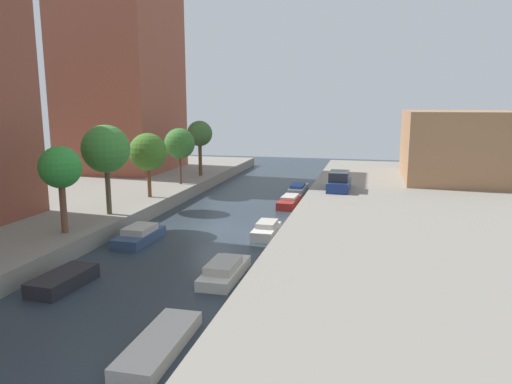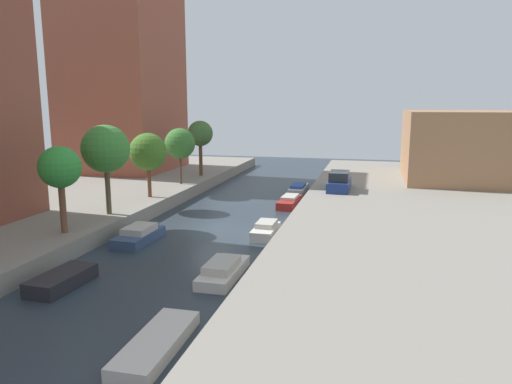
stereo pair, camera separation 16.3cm
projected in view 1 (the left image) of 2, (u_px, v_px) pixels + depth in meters
The scene contains 18 objects.
ground_plane at pixel (211, 230), 31.02m from camera, with size 84.00×84.00×0.00m, color #28333D.
quay_left at pixel (14, 210), 34.40m from camera, with size 20.00×64.00×1.00m, color gray.
quay_right at pixel (458, 237), 27.45m from camera, with size 20.00×64.00×1.00m, color gray.
apartment_tower_far at pixel (121, 74), 49.99m from camera, with size 10.00×11.22×20.24m, color brown.
low_block_right at pixel (460, 145), 44.68m from camera, with size 10.00×12.67×6.38m, color #9E704C.
street_tree_1 at pixel (60, 168), 25.90m from camera, with size 2.30×2.30×4.84m.
street_tree_2 at pixel (106, 149), 30.25m from camera, with size 3.06×3.06×5.78m.
street_tree_3 at pixel (148, 152), 36.00m from camera, with size 2.85×2.85×4.90m.
street_tree_4 at pixel (180, 144), 41.85m from camera, with size 2.69×2.69×4.95m.
street_tree_5 at pixel (200, 134), 46.64m from camera, with size 2.49×2.49×5.41m.
parked_car at pixel (339, 182), 39.46m from camera, with size 1.80×4.52×1.58m.
moored_boat_left_1 at pixel (63, 280), 21.26m from camera, with size 1.72×3.38×0.66m.
moored_boat_left_2 at pixel (139, 235), 28.23m from camera, with size 1.75×3.84×0.95m.
moored_boat_right_1 at pixel (159, 344), 15.86m from camera, with size 1.50×4.40×0.48m.
moored_boat_right_2 at pixel (224, 270), 22.42m from camera, with size 1.52×4.10×0.88m.
moored_boat_right_3 at pixel (266, 230), 29.30m from camera, with size 1.31×3.15×0.93m.
moored_boat_right_4 at pixel (289, 202), 37.94m from camera, with size 1.46×3.96×0.83m.
moored_boat_right_5 at pixel (298, 188), 44.29m from camera, with size 1.37×4.36×0.70m.
Camera 1 is at (9.92, -28.49, 8.16)m, focal length 33.39 mm.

